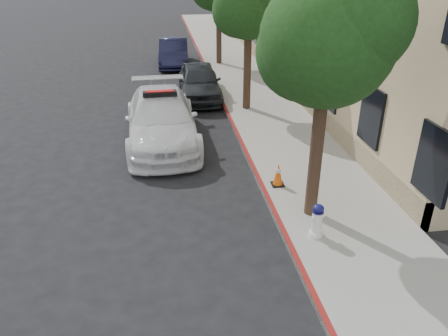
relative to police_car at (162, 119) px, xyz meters
name	(u,v)px	position (x,y,z in m)	size (l,w,h in m)	color
ground	(186,187)	(0.53, -3.32, -0.83)	(120.00, 120.00, 0.00)	black
sidewalk	(244,82)	(4.13, 6.68, -0.75)	(3.20, 50.00, 0.15)	gray
curb_strip	(213,84)	(2.59, 6.68, -0.75)	(0.12, 50.00, 0.15)	maroon
tree_near	(330,39)	(3.46, -5.33, 3.45)	(2.92, 2.82, 5.62)	black
tree_mid	(250,3)	(3.46, 2.67, 3.33)	(2.77, 2.64, 5.43)	black
police_car	(162,119)	(0.00, 0.00, 0.00)	(2.43, 5.72, 1.80)	white
parked_car_mid	(199,81)	(1.73, 4.74, -0.07)	(1.78, 4.42, 1.51)	black
parked_car_far	(174,53)	(0.91, 11.01, -0.09)	(1.56, 4.46, 1.47)	black
fire_hydrant	(317,221)	(3.24, -6.26, -0.29)	(0.34, 0.31, 0.80)	white
traffic_cone	(278,174)	(3.01, -3.84, -0.36)	(0.34, 0.34, 0.64)	black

